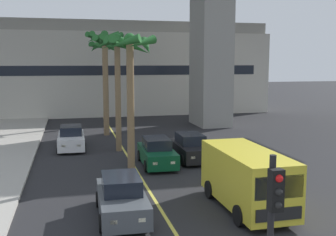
# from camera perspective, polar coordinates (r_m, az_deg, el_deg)

# --- Properties ---
(lane_stripe_center) EXTENTS (0.14, 56.00, 0.01)m
(lane_stripe_center) POSITION_cam_1_polar(r_m,az_deg,el_deg) (24.95, -5.38, -5.71)
(lane_stripe_center) COLOR #DBCC4C
(lane_stripe_center) RESTS_ON ground
(pier_building_backdrop) EXTENTS (37.82, 8.04, 10.17)m
(pier_building_backdrop) POSITION_cam_1_polar(r_m,az_deg,el_deg) (47.41, -9.47, 6.74)
(pier_building_backdrop) COLOR beige
(pier_building_backdrop) RESTS_ON ground
(car_queue_front) EXTENTS (1.91, 4.14, 1.56)m
(car_queue_front) POSITION_cam_1_polar(r_m,az_deg,el_deg) (15.85, -6.47, -11.04)
(car_queue_front) COLOR #4C5156
(car_queue_front) RESTS_ON ground
(car_queue_second) EXTENTS (1.93, 4.15, 1.56)m
(car_queue_second) POSITION_cam_1_polar(r_m,az_deg,el_deg) (23.27, -1.54, -4.86)
(car_queue_second) COLOR #0C4728
(car_queue_second) RESTS_ON ground
(car_queue_third) EXTENTS (1.87, 4.12, 1.56)m
(car_queue_third) POSITION_cam_1_polar(r_m,az_deg,el_deg) (28.32, -13.31, -2.78)
(car_queue_third) COLOR white
(car_queue_third) RESTS_ON ground
(car_queue_fourth) EXTENTS (1.84, 4.10, 1.56)m
(car_queue_fourth) POSITION_cam_1_polar(r_m,az_deg,el_deg) (24.58, 3.16, -4.18)
(car_queue_fourth) COLOR black
(car_queue_fourth) RESTS_ON ground
(delivery_van) EXTENTS (2.19, 5.26, 2.36)m
(delivery_van) POSITION_cam_1_polar(r_m,az_deg,el_deg) (16.69, 10.87, -8.12)
(delivery_van) COLOR yellow
(delivery_van) RESTS_ON ground
(palm_tree_near_median) EXTENTS (3.21, 3.21, 7.64)m
(palm_tree_near_median) POSITION_cam_1_polar(r_m,az_deg,el_deg) (26.70, -7.13, 8.66)
(palm_tree_near_median) COLOR brown
(palm_tree_near_median) RESTS_ON ground
(palm_tree_mid_median) EXTENTS (2.62, 2.73, 7.23)m
(palm_tree_mid_median) POSITION_cam_1_polar(r_m,az_deg,el_deg) (20.57, -5.31, 7.37)
(palm_tree_mid_median) COLOR brown
(palm_tree_mid_median) RESTS_ON ground
(palm_tree_far_median) EXTENTS (3.06, 3.08, 8.25)m
(palm_tree_far_median) POSITION_cam_1_polar(r_m,az_deg,el_deg) (32.79, -8.76, 8.82)
(palm_tree_far_median) COLOR brown
(palm_tree_far_median) RESTS_ON ground
(palm_tree_farthest_median) EXTENTS (2.95, 3.00, 7.72)m
(palm_tree_farthest_median) POSITION_cam_1_polar(r_m,az_deg,el_deg) (38.08, -8.80, 8.36)
(palm_tree_farthest_median) COLOR brown
(palm_tree_farthest_median) RESTS_ON ground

